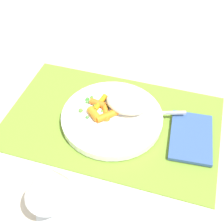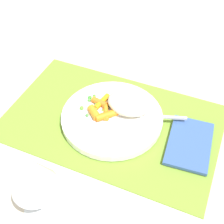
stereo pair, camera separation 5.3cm
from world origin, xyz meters
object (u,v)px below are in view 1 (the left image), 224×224
at_px(plate, 112,118).
at_px(fork, 131,114).
at_px(wine_glass, 46,182).
at_px(rice_mound, 128,101).
at_px(napkin, 191,136).
at_px(carrot_portion, 101,110).

bearing_deg(plate, fork, -161.39).
relative_size(fork, wine_glass, 1.22).
relative_size(plate, rice_mound, 2.30).
height_order(fork, wine_glass, wine_glass).
relative_size(fork, napkin, 1.43).
bearing_deg(fork, napkin, 174.70).
height_order(rice_mound, carrot_portion, rice_mound).
xyz_separation_m(plate, fork, (-0.04, -0.01, 0.01)).
bearing_deg(rice_mound, napkin, 167.35).
relative_size(plate, napkin, 1.66).
height_order(plate, rice_mound, rice_mound).
relative_size(carrot_portion, napkin, 0.63).
relative_size(rice_mound, fork, 0.51).
bearing_deg(rice_mound, wine_glass, 78.30).
relative_size(plate, wine_glass, 1.43).
bearing_deg(plate, carrot_portion, 0.06).
xyz_separation_m(plate, napkin, (-0.18, -0.00, -0.00)).
xyz_separation_m(plate, wine_glass, (0.03, 0.25, 0.10)).
bearing_deg(wine_glass, carrot_portion, -91.19).
bearing_deg(rice_mound, carrot_portion, 33.57).
xyz_separation_m(carrot_portion, napkin, (-0.21, -0.00, -0.02)).
bearing_deg(napkin, fork, -5.30).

